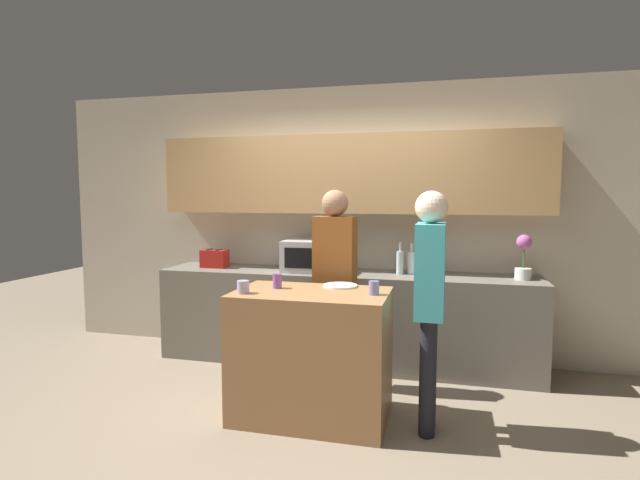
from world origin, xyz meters
name	(u,v)px	position (x,y,z in m)	size (l,w,h in m)	color
ground_plane	(304,427)	(0.00, 0.00, 0.00)	(14.00, 14.00, 0.00)	#7F705B
back_wall	(350,204)	(0.00, 1.66, 1.54)	(6.40, 0.40, 2.70)	beige
back_counter	(344,318)	(0.00, 1.39, 0.44)	(3.60, 0.62, 0.89)	#6B665B
kitchen_island	(312,355)	(0.01, 0.17, 0.47)	(1.11, 0.68, 0.94)	#996B42
microwave	(311,256)	(-0.33, 1.38, 1.04)	(0.52, 0.39, 0.30)	#B7BABC
toaster	(215,259)	(-1.35, 1.38, 0.98)	(0.26, 0.16, 0.18)	#B21E19
potted_plant	(524,257)	(1.60, 1.38, 1.09)	(0.14, 0.14, 0.40)	silver
bottle_0	(400,262)	(0.52, 1.42, 1.00)	(0.07, 0.07, 0.30)	silver
bottle_1	(412,262)	(0.63, 1.45, 1.00)	(0.08, 0.08, 0.29)	silver
bottle_2	(421,266)	(0.72, 1.36, 0.98)	(0.08, 0.08, 0.23)	silver
bottle_3	(435,264)	(0.84, 1.49, 0.99)	(0.08, 0.08, 0.26)	#472814
plate_on_island	(340,286)	(0.17, 0.41, 0.94)	(0.26, 0.26, 0.01)	white
cup_0	(243,287)	(-0.44, -0.01, 0.98)	(0.09, 0.09, 0.09)	#A8A5C2
cup_1	(277,281)	(-0.27, 0.23, 0.99)	(0.07, 0.07, 0.11)	#824D9E
cup_2	(374,288)	(0.46, 0.17, 0.98)	(0.07, 0.07, 0.10)	slate
person_left	(335,271)	(0.04, 0.77, 1.00)	(0.35, 0.22, 1.67)	black
person_center	(430,290)	(0.84, 0.16, 0.99)	(0.22, 0.34, 1.66)	black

